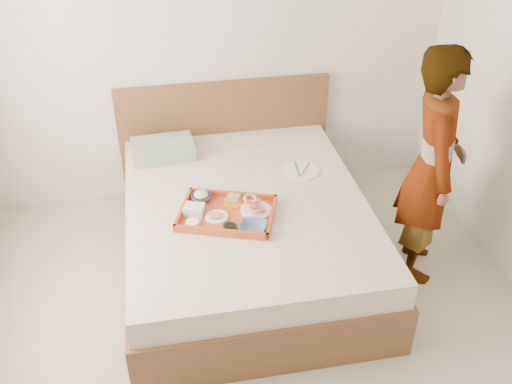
{
  "coord_description": "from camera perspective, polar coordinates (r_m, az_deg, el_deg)",
  "views": [
    {
      "loc": [
        -0.45,
        -2.05,
        2.67
      ],
      "look_at": [
        0.1,
        0.9,
        0.65
      ],
      "focal_mm": 40.3,
      "sensor_mm": 36.0,
      "label": 1
    }
  ],
  "objects": [
    {
      "name": "headboard",
      "position": [
        4.61,
        -3.1,
        5.42
      ],
      "size": [
        1.65,
        0.06,
        0.95
      ],
      "primitive_type": "cube",
      "color": "brown",
      "rests_on": "ground"
    },
    {
      "name": "meat_plate",
      "position": [
        3.58,
        -3.94,
        -2.47
      ],
      "size": [
        0.18,
        0.18,
        0.01
      ],
      "primitive_type": "cylinder",
      "rotation": [
        0.0,
        0.0,
        -0.34
      ],
      "color": "white",
      "rests_on": "tray"
    },
    {
      "name": "bread_plate",
      "position": [
        3.7,
        -2.18,
        -1.0
      ],
      "size": [
        0.18,
        0.18,
        0.01
      ],
      "primitive_type": "cylinder",
      "rotation": [
        0.0,
        0.0,
        -0.34
      ],
      "color": "orange",
      "rests_on": "tray"
    },
    {
      "name": "plastic_tub",
      "position": [
        3.61,
        -6.17,
        -1.74
      ],
      "size": [
        0.15,
        0.14,
        0.05
      ],
      "primitive_type": "cube",
      "rotation": [
        0.0,
        0.0,
        -0.34
      ],
      "color": "silver",
      "rests_on": "tray"
    },
    {
      "name": "prawn_plate",
      "position": [
        3.62,
        0.01,
        -1.81
      ],
      "size": [
        0.26,
        0.26,
        0.01
      ],
      "primitive_type": "cylinder",
      "rotation": [
        0.0,
        0.0,
        -0.34
      ],
      "color": "white",
      "rests_on": "tray"
    },
    {
      "name": "dinner_plate",
      "position": [
        4.07,
        4.52,
        2.18
      ],
      "size": [
        0.34,
        0.34,
        0.01
      ],
      "primitive_type": "cylinder",
      "rotation": [
        0.0,
        0.0,
        -0.39
      ],
      "color": "white",
      "rests_on": "bed"
    },
    {
      "name": "salad_bowl",
      "position": [
        3.73,
        -5.46,
        -0.53
      ],
      "size": [
        0.16,
        0.16,
        0.04
      ],
      "primitive_type": "imported",
      "rotation": [
        0.0,
        0.0,
        -0.34
      ],
      "color": "#142341",
      "rests_on": "tray"
    },
    {
      "name": "ground",
      "position": [
        3.39,
        1.15,
        -17.91
      ],
      "size": [
        3.5,
        4.0,
        0.01
      ],
      "primitive_type": "cube",
      "color": "#BBB39E",
      "rests_on": "ground"
    },
    {
      "name": "sauce_dish",
      "position": [
        3.46,
        -2.61,
        -3.57
      ],
      "size": [
        0.11,
        0.11,
        0.03
      ],
      "primitive_type": "cylinder",
      "rotation": [
        0.0,
        0.0,
        -0.34
      ],
      "color": "black",
      "rests_on": "tray"
    },
    {
      "name": "cheese_round",
      "position": [
        3.52,
        -6.31,
        -3.12
      ],
      "size": [
        0.11,
        0.11,
        0.03
      ],
      "primitive_type": "cylinder",
      "rotation": [
        0.0,
        0.0,
        -0.34
      ],
      "color": "white",
      "rests_on": "tray"
    },
    {
      "name": "wall_back",
      "position": [
        4.3,
        -4.24,
        15.26
      ],
      "size": [
        3.5,
        0.01,
        2.6
      ],
      "primitive_type": "cube",
      "color": "silver",
      "rests_on": "ground"
    },
    {
      "name": "person",
      "position": [
        3.75,
        17.09,
        2.34
      ],
      "size": [
        0.54,
        0.67,
        1.59
      ],
      "primitive_type": "imported",
      "rotation": [
        0.0,
        0.0,
        1.25
      ],
      "color": "silver",
      "rests_on": "ground"
    },
    {
      "name": "pillow",
      "position": [
        4.27,
        -9.23,
        4.21
      ],
      "size": [
        0.47,
        0.33,
        0.11
      ],
      "primitive_type": "cube",
      "rotation": [
        0.0,
        0.0,
        0.06
      ],
      "color": "gray",
      "rests_on": "bed"
    },
    {
      "name": "navy_bowl_big",
      "position": [
        3.46,
        -0.3,
        -3.51
      ],
      "size": [
        0.21,
        0.21,
        0.04
      ],
      "primitive_type": "imported",
      "rotation": [
        0.0,
        0.0,
        -0.34
      ],
      "color": "#142341",
      "rests_on": "tray"
    },
    {
      "name": "tray",
      "position": [
        3.6,
        -2.89,
        -2.1
      ],
      "size": [
        0.69,
        0.59,
        0.05
      ],
      "primitive_type": "cube",
      "rotation": [
        0.0,
        0.0,
        -0.34
      ],
      "color": "#B94826",
      "rests_on": "bed"
    },
    {
      "name": "bed",
      "position": [
        3.91,
        -0.99,
        -3.96
      ],
      "size": [
        1.65,
        2.0,
        0.53
      ],
      "primitive_type": "cube",
      "color": "brown",
      "rests_on": "ground"
    }
  ]
}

